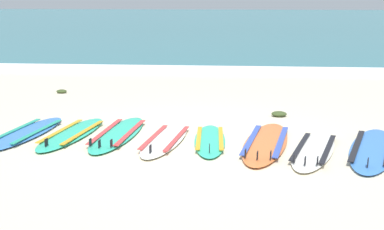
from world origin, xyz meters
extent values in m
plane|color=beige|center=(0.00, 0.00, 0.00)|extent=(80.00, 80.00, 0.00)
cube|color=teal|center=(0.00, 36.68, 0.05)|extent=(80.00, 60.00, 0.10)
cube|color=white|center=(0.00, 7.37, 0.06)|extent=(80.00, 1.39, 0.11)
ellipsoid|color=#3875CC|center=(-2.78, 0.04, 0.04)|extent=(0.86, 2.31, 0.07)
cube|color=teal|center=(-2.98, 0.07, 0.08)|extent=(0.29, 1.57, 0.01)
cube|color=teal|center=(-2.57, 0.02, 0.08)|extent=(0.29, 1.57, 0.01)
ellipsoid|color=#2DB793|center=(-2.01, 0.05, 0.04)|extent=(0.85, 2.26, 0.07)
cube|color=gold|center=(-2.21, 0.08, 0.08)|extent=(0.29, 1.54, 0.01)
cube|color=gold|center=(-1.82, 0.03, 0.08)|extent=(0.29, 1.54, 0.01)
cube|color=black|center=(-2.13, -0.80, 0.12)|extent=(0.02, 0.09, 0.11)
ellipsoid|color=#2DB793|center=(-1.26, 0.11, 0.04)|extent=(0.76, 2.39, 0.07)
cube|color=#D13838|center=(-1.47, 0.13, 0.08)|extent=(0.21, 1.65, 0.01)
cube|color=#D13838|center=(-1.05, 0.09, 0.08)|extent=(0.21, 1.65, 0.01)
cube|color=black|center=(-1.33, -0.80, 0.12)|extent=(0.02, 0.09, 0.11)
cube|color=black|center=(-1.49, -0.73, 0.12)|extent=(0.02, 0.09, 0.11)
cube|color=black|center=(-1.16, -0.76, 0.12)|extent=(0.02, 0.09, 0.11)
ellipsoid|color=silver|center=(-0.44, -0.18, 0.04)|extent=(0.78, 2.15, 0.07)
cube|color=#D13838|center=(-0.63, -0.16, 0.08)|extent=(0.25, 1.47, 0.01)
cube|color=#D13838|center=(-0.26, -0.20, 0.08)|extent=(0.25, 1.47, 0.01)
cube|color=black|center=(-0.54, -0.99, 0.12)|extent=(0.02, 0.09, 0.11)
ellipsoid|color=#2DB793|center=(0.25, -0.15, 0.04)|extent=(0.57, 1.94, 0.07)
cube|color=gold|center=(0.08, -0.16, 0.08)|extent=(0.13, 1.34, 0.01)
cube|color=gold|center=(0.43, -0.14, 0.08)|extent=(0.13, 1.34, 0.01)
cube|color=black|center=(0.29, -0.90, 0.12)|extent=(0.02, 0.09, 0.11)
ellipsoid|color=orange|center=(1.12, -0.22, 0.04)|extent=(1.04, 2.59, 0.07)
cube|color=#334CB2|center=(0.89, -0.18, 0.08)|extent=(0.38, 1.75, 0.01)
cube|color=#334CB2|center=(1.34, -0.25, 0.08)|extent=(0.38, 1.75, 0.01)
cube|color=black|center=(0.96, -1.19, 0.12)|extent=(0.03, 0.09, 0.11)
cube|color=black|center=(0.79, -1.10, 0.12)|extent=(0.03, 0.09, 0.11)
cube|color=black|center=(1.14, -1.15, 0.12)|extent=(0.03, 0.09, 0.11)
ellipsoid|color=silver|center=(1.80, -0.55, 0.04)|extent=(1.11, 2.27, 0.07)
cube|color=black|center=(1.61, -0.50, 0.08)|extent=(0.48, 1.51, 0.01)
cube|color=black|center=(1.99, -0.60, 0.08)|extent=(0.48, 1.51, 0.01)
cube|color=black|center=(1.57, -1.38, 0.12)|extent=(0.04, 0.09, 0.11)
cube|color=black|center=(1.44, -1.28, 0.12)|extent=(0.04, 0.09, 0.11)
cube|color=black|center=(1.74, -1.36, 0.12)|extent=(0.04, 0.09, 0.11)
ellipsoid|color=#3875CC|center=(2.67, -0.44, 0.04)|extent=(1.34, 2.59, 0.07)
cube|color=black|center=(2.45, -0.37, 0.08)|extent=(0.60, 1.71, 0.01)
cube|color=black|center=(2.38, -1.38, 0.12)|extent=(0.04, 0.09, 0.11)
ellipsoid|color=#384723|center=(1.46, 1.75, 0.05)|extent=(0.29, 0.23, 0.10)
ellipsoid|color=#384723|center=(-3.42, 3.77, 0.04)|extent=(0.24, 0.19, 0.08)
camera|label=1|loc=(0.67, -8.18, 2.27)|focal=50.01mm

